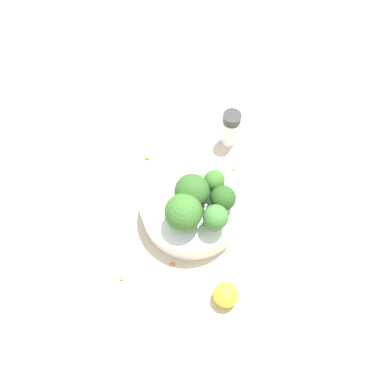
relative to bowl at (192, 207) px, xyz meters
The scene contains 14 objects.
ground_plane 0.02m from the bowl, ahead, with size 3.00×3.00×0.00m, color beige.
bowl is the anchor object (origin of this frame).
broccoli_floret_0 0.06m from the bowl, 53.47° to the right, with size 0.06×0.06×0.06m.
broccoli_floret_1 0.08m from the bowl, 121.46° to the right, with size 0.04×0.04×0.06m.
broccoli_floret_2 0.07m from the bowl, 39.56° to the right, with size 0.03×0.03×0.05m.
broccoli_floret_3 0.07m from the bowl, behind, with size 0.06×0.06×0.07m.
broccoli_floret_4 0.07m from the bowl, 80.42° to the right, with size 0.04×0.04×0.05m.
pepper_shaker 0.17m from the bowl, ahead, with size 0.03×0.03×0.08m.
lemon_wedge 0.15m from the bowl, 140.82° to the right, with size 0.04×0.04×0.04m, color yellow.
almond_crumb_0 0.14m from the bowl, 56.43° to the left, with size 0.01×0.01×0.01m, color olive.
almond_crumb_1 0.11m from the bowl, 19.48° to the left, with size 0.01×0.01×0.01m, color olive.
almond_crumb_2 0.12m from the bowl, 22.25° to the right, with size 0.01×0.01×0.01m, color olive.
almond_crumb_3 0.17m from the bowl, 155.29° to the left, with size 0.01×0.00×0.01m, color olive.
almond_crumb_4 0.10m from the bowl, behind, with size 0.01×0.01×0.01m, color olive.
Camera 1 is at (-0.25, -0.09, 0.61)m, focal length 35.00 mm.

